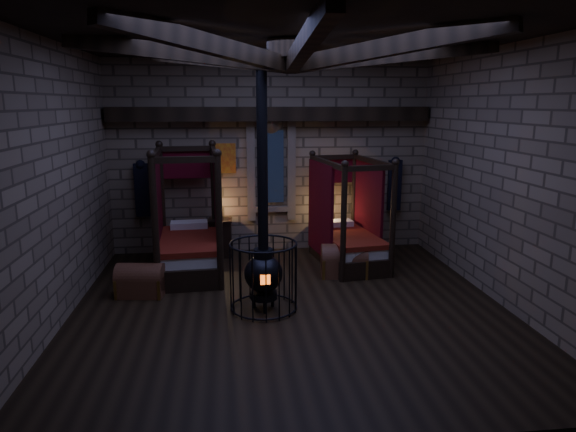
{
  "coord_description": "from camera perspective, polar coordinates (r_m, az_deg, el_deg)",
  "views": [
    {
      "loc": [
        -0.96,
        -7.82,
        3.28
      ],
      "look_at": [
        0.04,
        0.6,
        1.41
      ],
      "focal_mm": 32.0,
      "sensor_mm": 36.0,
      "label": 1
    }
  ],
  "objects": [
    {
      "name": "bed_right",
      "position": [
        10.73,
        6.59,
        -2.44
      ],
      "size": [
        1.36,
        2.21,
        2.18
      ],
      "rotation": [
        0.0,
        0.0,
        0.13
      ],
      "color": "black",
      "rests_on": "ground"
    },
    {
      "name": "room",
      "position": [
        7.98,
        0.19,
        15.79
      ],
      "size": [
        7.02,
        7.02,
        4.29
      ],
      "color": "black",
      "rests_on": "ground"
    },
    {
      "name": "trunk_left",
      "position": [
        9.33,
        -16.04,
        -6.95
      ],
      "size": [
        0.86,
        0.61,
        0.59
      ],
      "rotation": [
        0.0,
        0.0,
        -0.13
      ],
      "color": "brown",
      "rests_on": "ground"
    },
    {
      "name": "bed_left",
      "position": [
        10.33,
        -10.91,
        -2.85
      ],
      "size": [
        1.36,
        2.37,
        2.4
      ],
      "rotation": [
        0.0,
        0.0,
        0.06
      ],
      "color": "black",
      "rests_on": "ground"
    },
    {
      "name": "stove",
      "position": [
        8.26,
        -2.74,
        -6.08
      ],
      "size": [
        1.09,
        1.09,
        4.05
      ],
      "rotation": [
        0.0,
        0.0,
        0.02
      ],
      "color": "black",
      "rests_on": "ground"
    },
    {
      "name": "nightstand_right",
      "position": [
        11.46,
        4.34,
        -2.26
      ],
      "size": [
        0.56,
        0.54,
        0.81
      ],
      "rotation": [
        0.0,
        0.0,
        -0.26
      ],
      "color": "black",
      "rests_on": "ground"
    },
    {
      "name": "trunk_right",
      "position": [
        10.02,
        6.24,
        -5.03
      ],
      "size": [
        0.93,
        0.66,
        0.64
      ],
      "rotation": [
        0.0,
        0.0,
        -0.13
      ],
      "color": "brown",
      "rests_on": "ground"
    },
    {
      "name": "nightstand_left",
      "position": [
        11.27,
        -7.5,
        -2.33
      ],
      "size": [
        0.53,
        0.51,
        1.01
      ],
      "rotation": [
        0.0,
        0.0,
        -0.04
      ],
      "color": "black",
      "rests_on": "ground"
    }
  ]
}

